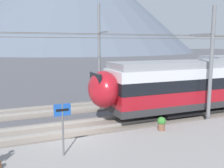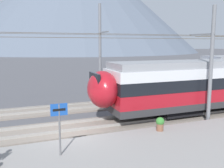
% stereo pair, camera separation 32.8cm
% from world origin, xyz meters
% --- Properties ---
extents(ground_plane, '(400.00, 400.00, 0.00)m').
position_xyz_m(ground_plane, '(0.00, 0.00, 0.00)').
color(ground_plane, '#4C4C51').
extents(track_near, '(120.00, 3.00, 0.28)m').
position_xyz_m(track_near, '(0.00, 1.36, 0.07)').
color(track_near, slate).
rests_on(track_near, ground).
extents(track_far, '(120.00, 3.00, 0.28)m').
position_xyz_m(track_far, '(0.00, 6.12, 0.07)').
color(track_far, slate).
rests_on(track_far, ground).
extents(catenary_mast_mid, '(46.25, 2.30, 7.30)m').
position_xyz_m(catenary_mast_mid, '(8.65, -0.48, 3.84)').
color(catenary_mast_mid, slate).
rests_on(catenary_mast_mid, ground).
extents(catenary_mast_far_side, '(46.25, 2.26, 8.38)m').
position_xyz_m(catenary_mast_far_side, '(4.39, 7.94, 4.34)').
color(catenary_mast_far_side, slate).
rests_on(catenary_mast_far_side, ground).
extents(platform_sign, '(0.70, 0.08, 2.23)m').
position_xyz_m(platform_sign, '(-1.07, -2.72, 1.98)').
color(platform_sign, '#59595B').
rests_on(platform_sign, platform_slab).
extents(potted_plant_by_shelter, '(0.46, 0.46, 0.75)m').
position_xyz_m(potted_plant_by_shelter, '(4.51, -1.60, 0.77)').
color(potted_plant_by_shelter, brown).
rests_on(potted_plant_by_shelter, platform_slab).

